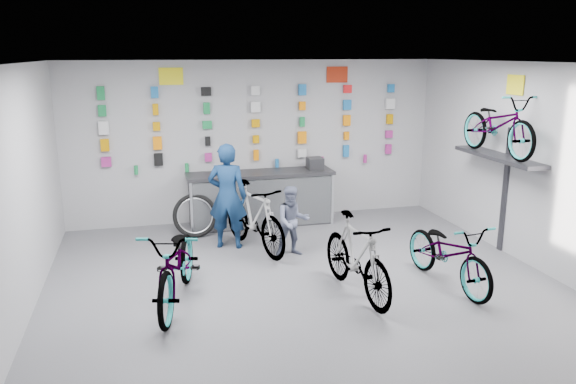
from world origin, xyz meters
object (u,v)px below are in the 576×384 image
object	(u,v)px
bike_center	(357,256)
bike_right	(449,252)
bike_left	(178,264)
bike_service	(254,217)
clerk	(227,196)
counter	(261,199)
customer	(293,221)

from	to	relation	value
bike_center	bike_right	xyz separation A→B (m)	(1.34, -0.02, -0.06)
bike_left	bike_service	world-z (taller)	bike_service
bike_left	bike_right	size ratio (longest dim) A/B	1.12
bike_left	clerk	distance (m)	2.22
bike_center	clerk	distance (m)	2.69
bike_service	bike_center	bearing A→B (deg)	-83.82
counter	bike_right	bearing A→B (deg)	-60.83
bike_center	bike_right	world-z (taller)	bike_center
bike_right	bike_left	bearing A→B (deg)	168.11
bike_left	customer	bearing A→B (deg)	50.03
counter	bike_left	xyz separation A→B (m)	(-1.72, -3.07, 0.05)
bike_left	customer	distance (m)	2.29
bike_left	counter	bearing A→B (deg)	75.04
clerk	customer	xyz separation A→B (m)	(0.92, -0.65, -0.31)
bike_center	clerk	xyz separation A→B (m)	(-1.34, 2.31, 0.33)
bike_center	customer	world-z (taller)	customer
bike_right	clerk	size ratio (longest dim) A/B	1.05
bike_service	clerk	world-z (taller)	clerk
bike_service	clerk	distance (m)	0.56
clerk	customer	distance (m)	1.17
bike_right	bike_service	distance (m)	3.09
bike_right	customer	distance (m)	2.44
counter	bike_right	size ratio (longest dim) A/B	1.49
clerk	bike_center	bearing A→B (deg)	139.75
customer	bike_right	bearing A→B (deg)	-42.37
bike_left	clerk	xyz separation A→B (m)	(0.94, 1.99, 0.33)
bike_left	customer	size ratio (longest dim) A/B	1.82
counter	bike_service	xyz separation A→B (m)	(-0.39, -1.33, 0.07)
bike_center	customer	distance (m)	1.72
clerk	bike_right	bearing A→B (deg)	158.58
bike_service	bike_left	bearing A→B (deg)	-146.17
bike_center	clerk	size ratio (longest dim) A/B	1.03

